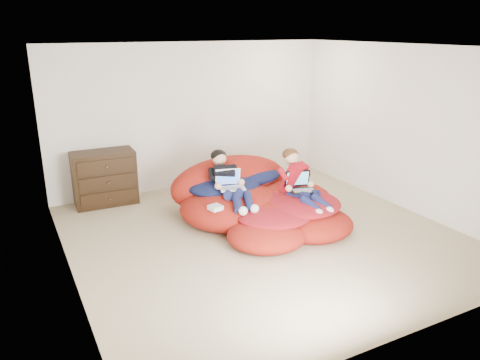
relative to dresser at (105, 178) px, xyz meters
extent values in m
cube|color=tan|center=(1.64, -2.24, -0.56)|extent=(5.10, 5.10, 0.25)
cube|color=white|center=(1.64, 0.27, 0.82)|extent=(5.10, 0.02, 2.50)
cube|color=white|center=(1.64, -4.75, 0.82)|extent=(5.10, 0.02, 2.50)
cube|color=white|center=(-0.87, -2.24, 0.82)|extent=(0.02, 5.10, 2.50)
cube|color=white|center=(4.15, -2.24, 0.82)|extent=(0.02, 5.10, 2.50)
cube|color=silver|center=(1.64, -2.24, 2.08)|extent=(5.10, 5.10, 0.02)
cube|color=black|center=(0.00, 0.01, 0.00)|extent=(0.98, 0.51, 0.87)
cube|color=black|center=(0.00, -0.24, -0.26)|extent=(0.87, 0.05, 0.21)
cylinder|color=#4C3F26|center=(0.00, -0.26, -0.26)|extent=(0.03, 0.06, 0.03)
cube|color=black|center=(0.00, -0.24, 0.00)|extent=(0.87, 0.05, 0.21)
cylinder|color=#4C3F26|center=(0.00, -0.26, 0.00)|extent=(0.03, 0.06, 0.03)
cube|color=black|center=(0.00, -0.24, 0.26)|extent=(0.87, 0.05, 0.21)
cylinder|color=#4C3F26|center=(0.00, -0.26, 0.26)|extent=(0.03, 0.06, 0.03)
ellipsoid|color=#AE1F13|center=(1.53, -1.56, -0.21)|extent=(1.63, 1.46, 0.59)
ellipsoid|color=#AE1F13|center=(2.39, -1.66, -0.23)|extent=(1.41, 1.37, 0.51)
ellipsoid|color=#AE1F13|center=(1.97, -2.12, -0.25)|extent=(1.47, 1.18, 0.47)
ellipsoid|color=#AE1F13|center=(1.55, -2.49, -0.29)|extent=(1.09, 0.99, 0.36)
ellipsoid|color=#AE1F13|center=(2.29, -2.47, -0.30)|extent=(1.15, 1.05, 0.38)
ellipsoid|color=#AE1F13|center=(1.71, -1.07, -0.03)|extent=(1.96, 0.87, 0.87)
ellipsoid|color=#131B46|center=(1.49, -1.31, 0.05)|extent=(1.13, 0.92, 0.29)
ellipsoid|color=#131B46|center=(2.00, -1.19, 0.09)|extent=(1.04, 0.73, 0.25)
ellipsoid|color=#A7171F|center=(2.27, -2.15, -0.09)|extent=(1.19, 1.19, 0.22)
ellipsoid|color=#A7171F|center=(1.78, -2.29, -0.13)|extent=(1.07, 0.96, 0.19)
ellipsoid|color=white|center=(1.43, -0.94, 0.19)|extent=(0.45, 0.29, 0.29)
cube|color=black|center=(1.41, -1.46, 0.22)|extent=(0.41, 0.47, 0.44)
sphere|color=#D7A884|center=(1.41, -1.32, 0.47)|extent=(0.21, 0.21, 0.21)
ellipsoid|color=black|center=(1.41, -1.29, 0.51)|extent=(0.23, 0.22, 0.18)
cylinder|color=#151942|center=(1.32, -1.76, 0.07)|extent=(0.24, 0.36, 0.19)
cylinder|color=#151942|center=(1.32, -2.06, 0.04)|extent=(0.21, 0.34, 0.22)
sphere|color=white|center=(1.32, -2.23, -0.01)|extent=(0.12, 0.12, 0.12)
cylinder|color=#151942|center=(1.50, -1.76, 0.07)|extent=(0.24, 0.36, 0.19)
cylinder|color=#151942|center=(1.50, -2.06, 0.04)|extent=(0.21, 0.34, 0.22)
sphere|color=white|center=(1.50, -2.23, -0.01)|extent=(0.12, 0.12, 0.12)
cube|color=red|center=(2.34, -1.90, 0.19)|extent=(0.39, 0.40, 0.48)
sphere|color=#D7A884|center=(2.34, -1.81, 0.49)|extent=(0.22, 0.22, 0.22)
ellipsoid|color=#472A13|center=(2.34, -1.78, 0.53)|extent=(0.24, 0.23, 0.18)
cylinder|color=#151942|center=(2.25, -2.15, 0.01)|extent=(0.24, 0.37, 0.19)
cylinder|color=#151942|center=(2.25, -2.46, -0.02)|extent=(0.21, 0.35, 0.22)
sphere|color=white|center=(2.25, -2.64, -0.08)|extent=(0.13, 0.13, 0.13)
cylinder|color=#151942|center=(2.43, -2.15, 0.01)|extent=(0.24, 0.37, 0.19)
cylinder|color=#151942|center=(2.43, -2.46, -0.02)|extent=(0.21, 0.35, 0.22)
sphere|color=white|center=(2.43, -2.64, -0.08)|extent=(0.13, 0.13, 0.13)
cube|color=white|center=(1.41, -1.75, 0.14)|extent=(0.41, 0.33, 0.01)
cube|color=gray|center=(1.41, -1.76, 0.15)|extent=(0.33, 0.21, 0.00)
cube|color=white|center=(1.41, -1.60, 0.27)|extent=(0.36, 0.14, 0.25)
cube|color=#3F6AD8|center=(1.41, -1.61, 0.27)|extent=(0.31, 0.11, 0.20)
cube|color=black|center=(2.34, -2.14, 0.08)|extent=(0.42, 0.35, 0.01)
cube|color=gray|center=(2.34, -2.15, 0.09)|extent=(0.34, 0.22, 0.00)
cube|color=black|center=(2.34, -1.99, 0.21)|extent=(0.37, 0.16, 0.25)
cube|color=#4FA5BA|center=(2.34, -1.99, 0.22)|extent=(0.32, 0.13, 0.21)
cube|color=white|center=(1.05, -1.95, -0.01)|extent=(0.19, 0.19, 0.06)
camera|label=1|loc=(-1.35, -7.29, 2.30)|focal=35.00mm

